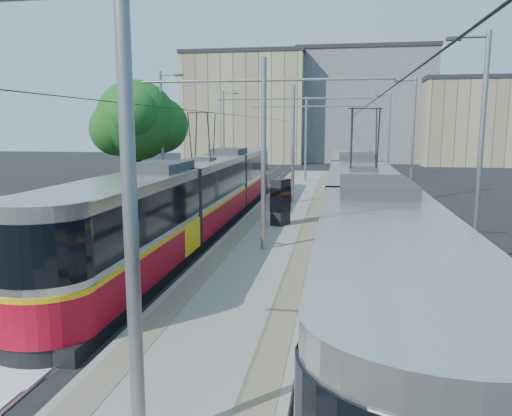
# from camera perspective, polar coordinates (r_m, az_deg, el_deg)

# --- Properties ---
(ground) EXTENTS (160.00, 160.00, 0.00)m
(ground) POSITION_cam_1_polar(r_m,az_deg,el_deg) (11.56, -5.23, -15.64)
(ground) COLOR black
(ground) RESTS_ON ground
(platform) EXTENTS (4.00, 50.00, 0.30)m
(platform) POSITION_cam_1_polar(r_m,az_deg,el_deg) (27.67, 3.60, -0.53)
(platform) COLOR gray
(platform) RESTS_ON ground
(tactile_strip_left) EXTENTS (0.70, 50.00, 0.01)m
(tactile_strip_left) POSITION_cam_1_polar(r_m,az_deg,el_deg) (27.82, 0.64, -0.13)
(tactile_strip_left) COLOR gray
(tactile_strip_left) RESTS_ON platform
(tactile_strip_right) EXTENTS (0.70, 50.00, 0.01)m
(tactile_strip_right) POSITION_cam_1_polar(r_m,az_deg,el_deg) (27.54, 6.61, -0.29)
(tactile_strip_right) COLOR gray
(tactile_strip_right) RESTS_ON platform
(rails) EXTENTS (8.71, 70.00, 0.03)m
(rails) POSITION_cam_1_polar(r_m,az_deg,el_deg) (27.69, 3.60, -0.80)
(rails) COLOR gray
(rails) RESTS_ON ground
(tram_left) EXTENTS (2.43, 28.57, 5.50)m
(tram_left) POSITION_cam_1_polar(r_m,az_deg,el_deg) (23.85, -6.06, 1.64)
(tram_left) COLOR black
(tram_left) RESTS_ON ground
(tram_right) EXTENTS (2.43, 30.64, 5.50)m
(tram_right) POSITION_cam_1_polar(r_m,az_deg,el_deg) (18.58, 12.00, -0.22)
(tram_right) COLOR black
(tram_right) RESTS_ON ground
(catenary) EXTENTS (9.20, 70.00, 7.00)m
(catenary) POSITION_cam_1_polar(r_m,az_deg,el_deg) (24.44, 3.03, 8.49)
(catenary) COLOR gray
(catenary) RESTS_ON platform
(street_lamps) EXTENTS (15.18, 38.22, 8.00)m
(street_lamps) POSITION_cam_1_polar(r_m,az_deg,el_deg) (31.26, 4.42, 8.02)
(street_lamps) COLOR gray
(street_lamps) RESTS_ON ground
(shelter) EXTENTS (0.93, 1.13, 2.14)m
(shelter) POSITION_cam_1_polar(r_m,az_deg,el_deg) (23.34, 2.82, 0.81)
(shelter) COLOR black
(shelter) RESTS_ON platform
(tree) EXTENTS (5.22, 4.83, 7.59)m
(tree) POSITION_cam_1_polar(r_m,az_deg,el_deg) (30.85, -12.82, 9.57)
(tree) COLOR #382314
(tree) RESTS_ON ground
(building_left) EXTENTS (16.32, 12.24, 14.69)m
(building_left) POSITION_cam_1_polar(r_m,az_deg,el_deg) (71.32, -0.95, 11.31)
(building_left) COLOR tan
(building_left) RESTS_ON ground
(building_centre) EXTENTS (18.36, 14.28, 15.32)m
(building_centre) POSITION_cam_1_polar(r_m,az_deg,el_deg) (74.26, 12.11, 11.27)
(building_centre) COLOR gray
(building_centre) RESTS_ON ground
(building_right) EXTENTS (14.28, 10.20, 10.90)m
(building_right) POSITION_cam_1_polar(r_m,az_deg,el_deg) (70.30, 23.89, 9.01)
(building_right) COLOR tan
(building_right) RESTS_ON ground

